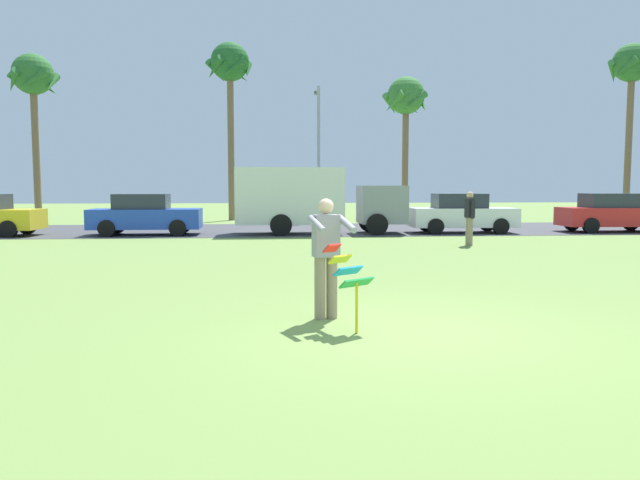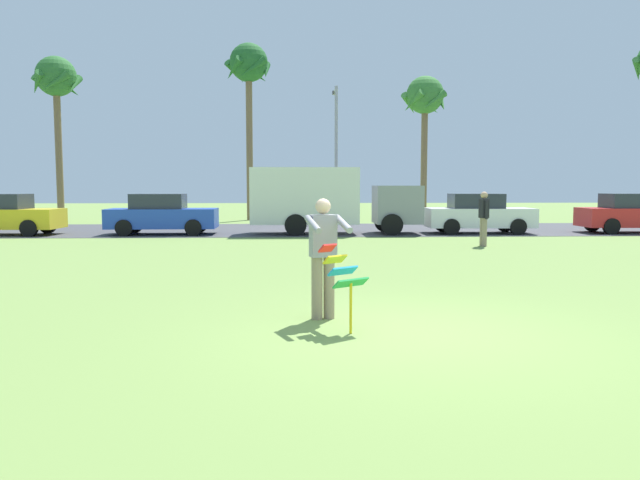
# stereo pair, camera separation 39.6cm
# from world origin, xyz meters

# --- Properties ---
(ground_plane) EXTENTS (120.00, 120.00, 0.00)m
(ground_plane) POSITION_xyz_m (0.00, 0.00, 0.00)
(ground_plane) COLOR olive
(road_strip) EXTENTS (120.00, 8.00, 0.01)m
(road_strip) POSITION_xyz_m (0.00, 18.66, 0.01)
(road_strip) COLOR #424247
(road_strip) RESTS_ON ground
(person_kite_flyer) EXTENTS (0.66, 0.74, 1.73)m
(person_kite_flyer) POSITION_xyz_m (-1.14, 0.87, 0.95)
(person_kite_flyer) COLOR gray
(person_kite_flyer) RESTS_ON ground
(kite_held) EXTENTS (0.66, 0.73, 1.14)m
(kite_held) POSITION_xyz_m (-0.92, 0.13, 0.76)
(kite_held) COLOR red
(kite_held) RESTS_ON ground
(parked_car_yellow) EXTENTS (4.25, 1.94, 1.60)m
(parked_car_yellow) POSITION_xyz_m (-12.84, 16.26, 0.77)
(parked_car_yellow) COLOR yellow
(parked_car_yellow) RESTS_ON ground
(parked_car_blue) EXTENTS (4.23, 1.89, 1.60)m
(parked_car_blue) POSITION_xyz_m (-6.75, 16.26, 0.77)
(parked_car_blue) COLOR #2347B7
(parked_car_blue) RESTS_ON ground
(parked_truck_grey_van) EXTENTS (6.70, 2.13, 2.62)m
(parked_truck_grey_van) POSITION_xyz_m (-0.31, 16.26, 1.41)
(parked_truck_grey_van) COLOR gray
(parked_truck_grey_van) RESTS_ON ground
(parked_car_white) EXTENTS (4.25, 1.94, 1.60)m
(parked_car_white) POSITION_xyz_m (5.86, 16.26, 0.77)
(parked_car_white) COLOR white
(parked_car_white) RESTS_ON ground
(parked_car_red) EXTENTS (4.24, 1.92, 1.60)m
(parked_car_red) POSITION_xyz_m (12.22, 16.26, 0.77)
(parked_car_red) COLOR red
(parked_car_red) RESTS_ON ground
(palm_tree_left_near) EXTENTS (2.58, 2.71, 8.75)m
(palm_tree_left_near) POSITION_xyz_m (-14.14, 25.47, 7.32)
(palm_tree_left_near) COLOR brown
(palm_tree_left_near) RESTS_ON ground
(palm_tree_right_near) EXTENTS (2.58, 2.71, 9.72)m
(palm_tree_right_near) POSITION_xyz_m (-4.01, 26.28, 8.20)
(palm_tree_right_near) COLOR brown
(palm_tree_right_near) RESTS_ON ground
(palm_tree_centre_far) EXTENTS (2.58, 2.71, 8.05)m
(palm_tree_centre_far) POSITION_xyz_m (5.83, 26.47, 6.67)
(palm_tree_centre_far) COLOR brown
(palm_tree_centre_far) RESTS_ON ground
(streetlight_pole) EXTENTS (0.24, 1.65, 7.00)m
(streetlight_pole) POSITION_xyz_m (0.63, 23.76, 4.00)
(streetlight_pole) COLOR #9E9EA3
(streetlight_pole) RESTS_ON ground
(person_walker_far) EXTENTS (0.24, 0.57, 1.73)m
(person_walker_far) POSITION_xyz_m (4.45, 11.15, 0.93)
(person_walker_far) COLOR gray
(person_walker_far) RESTS_ON ground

